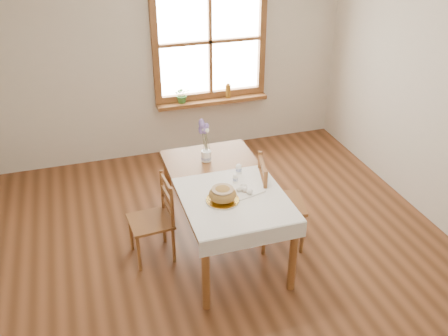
# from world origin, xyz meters

# --- Properties ---
(ground) EXTENTS (5.00, 5.00, 0.00)m
(ground) POSITION_xyz_m (0.00, 0.00, 0.00)
(ground) COLOR brown
(ground) RESTS_ON ground
(room_walls) EXTENTS (4.60, 5.10, 2.65)m
(room_walls) POSITION_xyz_m (0.00, 0.00, 1.71)
(room_walls) COLOR beige
(room_walls) RESTS_ON ground
(window) EXTENTS (1.46, 0.08, 1.46)m
(window) POSITION_xyz_m (0.50, 2.47, 1.45)
(window) COLOR brown
(window) RESTS_ON ground
(window_sill) EXTENTS (1.46, 0.20, 0.05)m
(window_sill) POSITION_xyz_m (0.50, 2.40, 0.69)
(window_sill) COLOR brown
(window_sill) RESTS_ON ground
(dining_table) EXTENTS (0.90, 1.60, 0.75)m
(dining_table) POSITION_xyz_m (0.00, 0.30, 0.66)
(dining_table) COLOR brown
(dining_table) RESTS_ON ground
(table_linen) EXTENTS (0.91, 0.99, 0.01)m
(table_linen) POSITION_xyz_m (0.00, -0.00, 0.76)
(table_linen) COLOR silver
(table_linen) RESTS_ON dining_table
(chair_left) EXTENTS (0.43, 0.42, 0.83)m
(chair_left) POSITION_xyz_m (-0.70, 0.38, 0.41)
(chair_left) COLOR brown
(chair_left) RESTS_ON ground
(chair_right) EXTENTS (0.54, 0.53, 0.93)m
(chair_right) POSITION_xyz_m (0.56, 0.22, 0.47)
(chair_right) COLOR brown
(chair_right) RESTS_ON ground
(bread_plate) EXTENTS (0.35, 0.35, 0.02)m
(bread_plate) POSITION_xyz_m (-0.11, -0.01, 0.77)
(bread_plate) COLOR white
(bread_plate) RESTS_ON table_linen
(bread_loaf) EXTENTS (0.24, 0.24, 0.13)m
(bread_loaf) POSITION_xyz_m (-0.11, -0.01, 0.84)
(bread_loaf) COLOR olive
(bread_loaf) RESTS_ON bread_plate
(egg_napkin) EXTENTS (0.33, 0.30, 0.01)m
(egg_napkin) POSITION_xyz_m (0.13, 0.09, 0.77)
(egg_napkin) COLOR silver
(egg_napkin) RESTS_ON table_linen
(eggs) EXTENTS (0.26, 0.24, 0.05)m
(eggs) POSITION_xyz_m (0.13, 0.09, 0.80)
(eggs) COLOR silver
(eggs) RESTS_ON egg_napkin
(salt_shaker) EXTENTS (0.06, 0.06, 0.09)m
(salt_shaker) POSITION_xyz_m (0.09, 0.25, 0.81)
(salt_shaker) COLOR white
(salt_shaker) RESTS_ON table_linen
(pepper_shaker) EXTENTS (0.06, 0.06, 0.10)m
(pepper_shaker) POSITION_xyz_m (0.18, 0.39, 0.81)
(pepper_shaker) COLOR white
(pepper_shaker) RESTS_ON table_linen
(flower_vase) EXTENTS (0.12, 0.12, 0.11)m
(flower_vase) POSITION_xyz_m (-0.05, 0.73, 0.80)
(flower_vase) COLOR white
(flower_vase) RESTS_ON dining_table
(lavender_bouquet) EXTENTS (0.17, 0.17, 0.33)m
(lavender_bouquet) POSITION_xyz_m (-0.05, 0.73, 1.02)
(lavender_bouquet) COLOR #71599F
(lavender_bouquet) RESTS_ON flower_vase
(potted_plant) EXTENTS (0.21, 0.23, 0.17)m
(potted_plant) POSITION_xyz_m (0.11, 2.40, 0.80)
(potted_plant) COLOR #38722D
(potted_plant) RESTS_ON window_sill
(amber_bottle) EXTENTS (0.09, 0.09, 0.19)m
(amber_bottle) POSITION_xyz_m (0.72, 2.40, 0.81)
(amber_bottle) COLOR #955F1B
(amber_bottle) RESTS_ON window_sill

